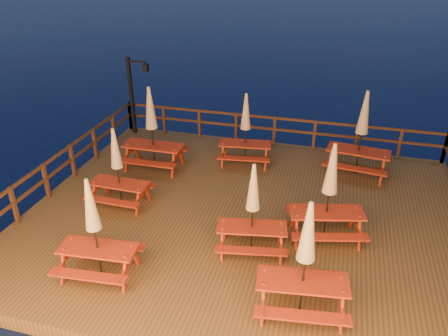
# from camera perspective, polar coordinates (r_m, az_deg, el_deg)

# --- Properties ---
(ground) EXTENTS (500.00, 500.00, 0.00)m
(ground) POSITION_cam_1_polar(r_m,az_deg,el_deg) (12.58, 2.74, -7.39)
(ground) COLOR black
(ground) RESTS_ON ground
(deck) EXTENTS (12.00, 10.00, 0.40)m
(deck) POSITION_cam_1_polar(r_m,az_deg,el_deg) (12.47, 2.76, -6.64)
(deck) COLOR #4A3217
(deck) RESTS_ON ground
(deck_piles) EXTENTS (11.44, 9.44, 1.40)m
(deck_piles) POSITION_cam_1_polar(r_m,az_deg,el_deg) (12.75, 2.71, -8.50)
(deck_piles) COLOR #332010
(deck_piles) RESTS_ON ground
(railing) EXTENTS (11.80, 9.75, 1.10)m
(railing) POSITION_cam_1_polar(r_m,az_deg,el_deg) (13.49, 4.52, 0.88)
(railing) COLOR #332010
(railing) RESTS_ON deck
(lamp_post) EXTENTS (0.85, 0.18, 3.00)m
(lamp_post) POSITION_cam_1_polar(r_m,az_deg,el_deg) (17.21, -11.61, 10.09)
(lamp_post) COLOR black
(lamp_post) RESTS_ON deck
(picnic_table_0) EXTENTS (1.89, 1.65, 2.39)m
(picnic_table_0) POSITION_cam_1_polar(r_m,az_deg,el_deg) (10.28, 3.77, -5.21)
(picnic_table_0) COLOR maroon
(picnic_table_0) RESTS_ON deck
(picnic_table_1) EXTENTS (1.85, 1.57, 2.49)m
(picnic_table_1) POSITION_cam_1_polar(r_m,az_deg,el_deg) (9.93, -16.61, -7.46)
(picnic_table_1) COLOR maroon
(picnic_table_1) RESTS_ON deck
(picnic_table_2) EXTENTS (1.69, 1.40, 2.37)m
(picnic_table_2) POSITION_cam_1_polar(r_m,az_deg,el_deg) (12.48, -13.77, 0.21)
(picnic_table_2) COLOR maroon
(picnic_table_2) RESTS_ON deck
(picnic_table_3) EXTENTS (2.16, 1.86, 2.81)m
(picnic_table_3) POSITION_cam_1_polar(r_m,az_deg,el_deg) (14.40, 17.52, 4.47)
(picnic_table_3) COLOR maroon
(picnic_table_3) RESTS_ON deck
(picnic_table_4) EXTENTS (2.03, 1.75, 2.63)m
(picnic_table_4) POSITION_cam_1_polar(r_m,az_deg,el_deg) (8.74, 10.58, -11.46)
(picnic_table_4) COLOR maroon
(picnic_table_4) RESTS_ON deck
(picnic_table_5) EXTENTS (2.17, 1.93, 2.65)m
(picnic_table_5) POSITION_cam_1_polar(r_m,az_deg,el_deg) (10.95, 13.59, -2.98)
(picnic_table_5) COLOR maroon
(picnic_table_5) RESTS_ON deck
(picnic_table_6) EXTENTS (1.98, 1.63, 2.80)m
(picnic_table_6) POSITION_cam_1_polar(r_m,az_deg,el_deg) (14.31, -9.42, 5.25)
(picnic_table_6) COLOR maroon
(picnic_table_6) RESTS_ON deck
(picnic_table_7) EXTENTS (1.91, 1.64, 2.48)m
(picnic_table_7) POSITION_cam_1_polar(r_m,az_deg,el_deg) (14.53, 2.82, 5.24)
(picnic_table_7) COLOR maroon
(picnic_table_7) RESTS_ON deck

